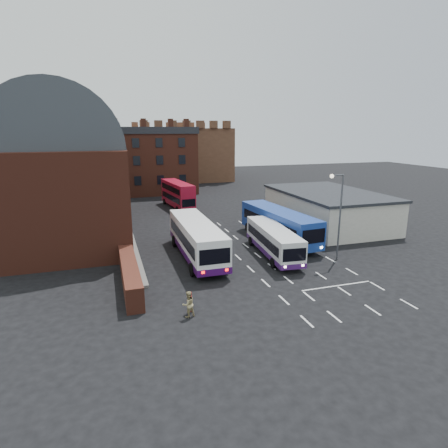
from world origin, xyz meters
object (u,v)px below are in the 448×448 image
object	(u,v)px
bus_white_outbound	(196,237)
street_lamp	(338,209)
bus_red_double	(178,194)
bus_white_inbound	(273,239)
pedestrian_red	(190,302)
pedestrian_beige	(188,304)
bus_blue	(279,223)

from	to	relation	value
bus_white_outbound	street_lamp	distance (m)	13.20
bus_red_double	street_lamp	bearing A→B (deg)	101.20
bus_white_inbound	pedestrian_red	bearing A→B (deg)	46.44
bus_red_double	bus_white_outbound	bearing A→B (deg)	76.08
bus_white_inbound	pedestrian_beige	bearing A→B (deg)	47.47
bus_white_outbound	pedestrian_red	size ratio (longest dim) A/B	8.43
bus_white_inbound	bus_red_double	size ratio (longest dim) A/B	1.02
street_lamp	pedestrian_red	distance (m)	16.78
street_lamp	pedestrian_beige	bearing A→B (deg)	-156.88
bus_white_outbound	bus_white_inbound	bearing A→B (deg)	-12.83
bus_white_outbound	street_lamp	xyz separation A→B (m)	(12.06, -4.56, 2.82)
bus_white_outbound	bus_white_inbound	size ratio (longest dim) A/B	1.22
bus_white_inbound	bus_blue	bearing A→B (deg)	-116.21
bus_blue	pedestrian_red	world-z (taller)	bus_blue
bus_white_inbound	street_lamp	bearing A→B (deg)	154.99
street_lamp	pedestrian_red	size ratio (longest dim) A/B	5.39
bus_blue	pedestrian_red	size ratio (longest dim) A/B	8.49
bus_red_double	pedestrian_red	xyz separation A→B (m)	(-5.77, -33.98, -1.37)
bus_white_outbound	bus_blue	size ratio (longest dim) A/B	0.99
bus_white_inbound	pedestrian_beige	world-z (taller)	bus_white_inbound
bus_red_double	pedestrian_red	world-z (taller)	bus_red_double
bus_blue	street_lamp	world-z (taller)	street_lamp
street_lamp	bus_white_outbound	bearing A→B (deg)	159.30
bus_red_double	pedestrian_beige	bearing A→B (deg)	72.90
bus_red_double	pedestrian_beige	distance (m)	35.03
bus_white_outbound	pedestrian_beige	bearing A→B (deg)	-105.89
street_lamp	bus_blue	bearing A→B (deg)	107.98
bus_white_inbound	pedestrian_beige	xyz separation A→B (m)	(-10.37, -9.42, -0.76)
bus_white_outbound	bus_red_double	distance (m)	23.55
bus_white_outbound	bus_white_inbound	world-z (taller)	bus_white_outbound
bus_white_inbound	pedestrian_red	world-z (taller)	bus_white_inbound
pedestrian_red	bus_red_double	bearing A→B (deg)	-136.56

